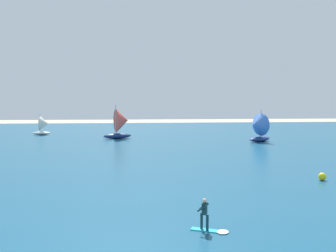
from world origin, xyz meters
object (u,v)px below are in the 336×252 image
Objects in this scene: sailboat_leading at (44,125)px; sailboat_mid_left at (121,123)px; marker_buoy at (322,177)px; kitesurfer at (208,219)px; sailboat_far_right at (257,127)px.

sailboat_mid_left is at bearing -26.32° from sailboat_leading.
sailboat_mid_left reaches higher than marker_buoy.
kitesurfer is 15.79m from marker_buoy.
sailboat_mid_left is 8.58× the size of marker_buoy.
sailboat_mid_left reaches higher than sailboat_leading.
sailboat_leading is (-34.37, 13.19, -0.49)m from sailboat_far_right.
marker_buoy is (11.40, 10.93, -0.29)m from kitesurfer.
sailboat_far_right is 1.29× the size of sailboat_leading.
sailboat_leading is at bearing 111.86° from kitesurfer.
kitesurfer is 3.21× the size of marker_buoy.
kitesurfer is 0.42× the size of sailboat_far_right.
sailboat_leading reaches higher than marker_buoy.
kitesurfer reaches higher than marker_buoy.
kitesurfer is at bearing -136.21° from marker_buoy.
sailboat_leading is (-20.18, 50.30, 1.08)m from kitesurfer.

